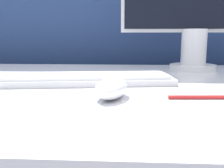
{
  "coord_description": "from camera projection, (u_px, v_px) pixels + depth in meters",
  "views": [
    {
      "loc": [
        0.03,
        -0.67,
        0.83
      ],
      "look_at": [
        -0.0,
        -0.14,
        0.73
      ],
      "focal_mm": 42.0,
      "sensor_mm": 36.0,
      "label": 1
    }
  ],
  "objects": [
    {
      "name": "keyboard",
      "position": [
        87.0,
        79.0,
        0.68
      ],
      "size": [
        0.46,
        0.18,
        0.02
      ],
      "rotation": [
        0.0,
        0.0,
        0.13
      ],
      "color": "silver",
      "rests_on": "desk"
    },
    {
      "name": "pen",
      "position": [
        202.0,
        97.0,
        0.51
      ],
      "size": [
        0.13,
        0.02,
        0.01
      ],
      "rotation": [
        0.0,
        0.0,
        0.05
      ],
      "color": "red",
      "rests_on": "desk"
    },
    {
      "name": "partition_panel",
      "position": [
        121.0,
        53.0,
        1.24
      ],
      "size": [
        5.0,
        0.03,
        1.49
      ],
      "color": "navy",
      "rests_on": "ground_plane"
    },
    {
      "name": "computer_mouse_near",
      "position": [
        111.0,
        88.0,
        0.51
      ],
      "size": [
        0.08,
        0.12,
        0.04
      ],
      "rotation": [
        0.0,
        0.0,
        -0.25
      ],
      "color": "white",
      "rests_on": "desk"
    }
  ]
}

